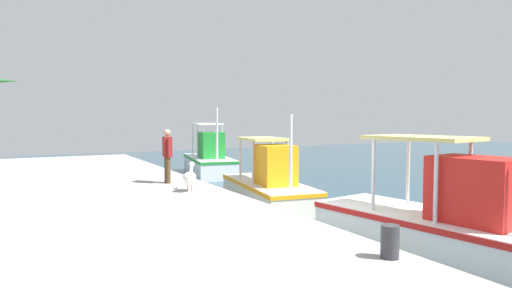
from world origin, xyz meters
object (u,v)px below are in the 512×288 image
at_px(fishing_boat_third, 446,225).
at_px(fisherman_standing, 167,153).
at_px(fishing_boat_nearest, 209,161).
at_px(fishing_boat_second, 269,185).
at_px(pelican, 190,177).
at_px(mooring_bollard_nearest, 390,242).

xyz_separation_m(fishing_boat_third, fisherman_standing, (-7.69, -3.53, 1.06)).
bearing_deg(fishing_boat_nearest, fishing_boat_second, -7.97).
relative_size(fishing_boat_third, pelican, 6.23).
distance_m(fishing_boat_nearest, mooring_bollard_nearest, 16.20).
bearing_deg(fisherman_standing, pelican, 2.64).
distance_m(fishing_boat_third, fisherman_standing, 8.53).
height_order(pelican, fisherman_standing, fisherman_standing).
bearing_deg(pelican, fishing_boat_nearest, 154.56).
bearing_deg(mooring_bollard_nearest, pelican, -175.21).
relative_size(fishing_boat_nearest, pelican, 5.76).
bearing_deg(fishing_boat_second, pelican, -76.08).
relative_size(fishing_boat_second, pelican, 5.73).
height_order(fishing_boat_nearest, fisherman_standing, fishing_boat_nearest).
relative_size(fishing_boat_nearest, fishing_boat_second, 1.01).
bearing_deg(fishing_boat_second, fishing_boat_nearest, 172.03).
relative_size(fishing_boat_third, fisherman_standing, 3.33).
distance_m(fishing_boat_nearest, pelican, 9.70).
distance_m(fisherman_standing, mooring_bollard_nearest, 8.99).
bearing_deg(mooring_bollard_nearest, fishing_boat_nearest, 167.27).
distance_m(fishing_boat_second, fisherman_standing, 3.51).
height_order(fishing_boat_second, mooring_bollard_nearest, fishing_boat_second).
distance_m(fishing_boat_third, mooring_bollard_nearest, 3.13).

